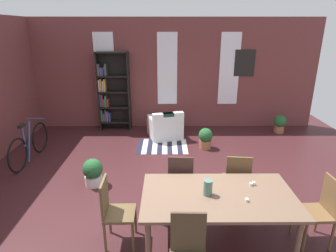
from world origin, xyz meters
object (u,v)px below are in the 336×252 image
object	(u,v)px
potted_plant_window	(205,138)
bicycle_second	(30,145)
dining_table	(218,199)
potted_plant_corner	(93,172)
vase_on_table	(208,188)
dining_chair_far_right	(237,179)
dining_chair_head_left	(114,210)
bookshelf_tall	(112,92)
potted_plant_by_shelf	(280,123)
dining_chair_far_left	(181,179)
dining_chair_head_right	(320,209)
armchair_white	(165,127)

from	to	relation	value
potted_plant_window	bicycle_second	bearing A→B (deg)	-170.75
dining_table	potted_plant_corner	world-z (taller)	dining_table
vase_on_table	dining_chair_far_right	xyz separation A→B (m)	(0.58, 0.77, -0.33)
dining_chair_head_left	bookshelf_tall	xyz separation A→B (m)	(-0.84, 4.61, 0.57)
bicycle_second	potted_plant_by_shelf	bearing A→B (deg)	15.54
dining_chair_far_left	potted_plant_by_shelf	xyz separation A→B (m)	(2.92, 3.46, -0.24)
potted_plant_corner	potted_plant_window	distance (m)	2.85
potted_plant_by_shelf	potted_plant_window	distance (m)	2.44
dining_chair_far_left	dining_table	bearing A→B (deg)	-59.97
vase_on_table	potted_plant_corner	world-z (taller)	vase_on_table
dining_chair_head_right	potted_plant_corner	distance (m)	3.70
vase_on_table	armchair_white	xyz separation A→B (m)	(-0.56, 3.90, -0.56)
bicycle_second	potted_plant_by_shelf	world-z (taller)	bicycle_second
bicycle_second	dining_table	bearing A→B (deg)	-34.83
bicycle_second	potted_plant_window	distance (m)	3.97
dining_chair_head_right	bookshelf_tall	xyz separation A→B (m)	(-3.56, 4.61, 0.57)
bookshelf_tall	armchair_white	distance (m)	1.84
dining_chair_head_right	dining_table	bearing A→B (deg)	-179.88
dining_chair_far_right	potted_plant_corner	xyz separation A→B (m)	(-2.46, 0.71, -0.25)
bicycle_second	potted_plant_corner	bearing A→B (deg)	-32.91
bicycle_second	dining_chair_head_left	bearing A→B (deg)	-47.95
dining_chair_head_left	bicycle_second	xyz separation A→B (m)	(-2.29, 2.54, -0.16)
potted_plant_by_shelf	dining_chair_head_left	bearing A→B (deg)	-132.07
potted_plant_by_shelf	potted_plant_corner	world-z (taller)	potted_plant_corner
dining_table	potted_plant_corner	bearing A→B (deg)	143.69
armchair_white	bicycle_second	world-z (taller)	bicycle_second
armchair_white	potted_plant_window	world-z (taller)	armchair_white
dining_table	dining_chair_head_right	distance (m)	1.37
vase_on_table	dining_chair_far_left	world-z (taller)	dining_chair_far_left
vase_on_table	dining_chair_head_left	distance (m)	1.26
dining_chair_far_left	dining_chair_far_right	world-z (taller)	same
bookshelf_tall	potted_plant_window	size ratio (longest dim) A/B	4.33
armchair_white	dining_chair_head_right	bearing A→B (deg)	-62.14
potted_plant_corner	potted_plant_window	xyz separation A→B (m)	(2.29, 1.69, -0.00)
armchair_white	bicycle_second	xyz separation A→B (m)	(-2.95, -1.36, 0.08)
armchair_white	vase_on_table	bearing A→B (deg)	-81.83
bookshelf_tall	armchair_white	world-z (taller)	bookshelf_tall
dining_chair_head_left	vase_on_table	bearing A→B (deg)	0.05
dining_chair_head_left	bicycle_second	bearing A→B (deg)	132.05
potted_plant_by_shelf	potted_plant_corner	bearing A→B (deg)	-148.49
vase_on_table	dining_chair_head_left	xyz separation A→B (m)	(-1.22, -0.00, -0.33)
dining_table	dining_chair_far_left	size ratio (longest dim) A/B	2.07
dining_chair_far_left	potted_plant_corner	xyz separation A→B (m)	(-1.57, 0.71, -0.25)
bicycle_second	potted_plant_window	xyz separation A→B (m)	(3.92, 0.64, -0.09)
bookshelf_tall	potted_plant_corner	distance (m)	3.23
dining_chair_head_right	bookshelf_tall	distance (m)	5.85
bicycle_second	potted_plant_by_shelf	distance (m)	6.35
dining_chair_far_left	bookshelf_tall	size ratio (longest dim) A/B	0.44
bookshelf_tall	dining_chair_far_right	bearing A→B (deg)	-55.50
dining_chair_far_right	armchair_white	distance (m)	3.33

